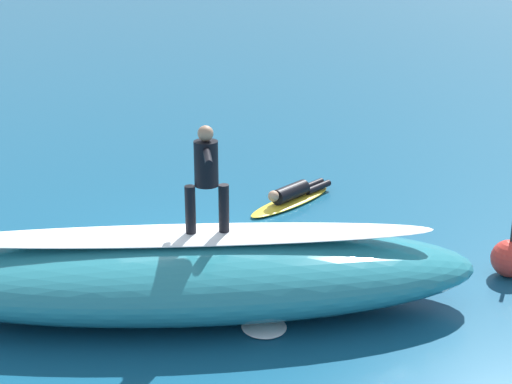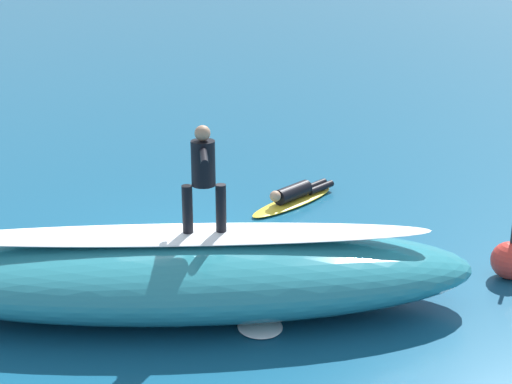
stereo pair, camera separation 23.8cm
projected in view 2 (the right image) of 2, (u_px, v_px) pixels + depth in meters
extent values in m
plane|color=#145175|center=(188.00, 260.00, 13.23)|extent=(120.00, 120.00, 0.00)
ellipsoid|color=teal|center=(182.00, 273.00, 11.46)|extent=(8.61, 3.33, 1.11)
ellipsoid|color=white|center=(181.00, 235.00, 11.26)|extent=(7.18, 1.64, 0.08)
ellipsoid|color=#E0563D|center=(205.00, 235.00, 11.27)|extent=(2.24, 0.61, 0.07)
cylinder|color=black|center=(187.00, 209.00, 11.12)|extent=(0.15, 0.15, 0.70)
cylinder|color=black|center=(221.00, 208.00, 11.17)|extent=(0.15, 0.15, 0.70)
cylinder|color=black|center=(203.00, 163.00, 10.92)|extent=(0.35, 0.35, 0.63)
sphere|color=tan|center=(203.00, 133.00, 10.78)|extent=(0.22, 0.22, 0.22)
cylinder|color=black|center=(204.00, 157.00, 10.43)|extent=(0.13, 0.57, 0.10)
cylinder|color=black|center=(202.00, 139.00, 11.27)|extent=(0.13, 0.57, 0.10)
ellipsoid|color=yellow|center=(293.00, 202.00, 15.77)|extent=(2.12, 1.87, 0.08)
cylinder|color=black|center=(293.00, 192.00, 15.70)|extent=(0.86, 0.78, 0.31)
sphere|color=tan|center=(275.00, 196.00, 15.31)|extent=(0.22, 0.22, 0.22)
cylinder|color=black|center=(314.00, 186.00, 16.34)|extent=(0.64, 0.56, 0.14)
cylinder|color=black|center=(321.00, 188.00, 16.23)|extent=(0.64, 0.56, 0.14)
sphere|color=red|center=(510.00, 260.00, 12.51)|extent=(0.60, 0.60, 0.60)
ellipsoid|color=white|center=(39.00, 298.00, 11.80)|extent=(0.99, 0.79, 0.13)
ellipsoid|color=white|center=(260.00, 327.00, 11.03)|extent=(0.69, 0.74, 0.09)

